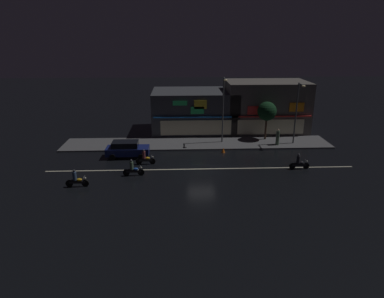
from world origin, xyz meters
name	(u,v)px	position (x,y,z in m)	size (l,w,h in m)	color
ground_plane	(201,169)	(0.00, 0.00, 0.00)	(140.00, 140.00, 0.00)	black
lane_divider_stripe	(201,169)	(0.00, 0.00, 0.01)	(28.61, 0.16, 0.01)	beige
sidewalk_far	(197,143)	(0.00, 7.59, 0.07)	(30.12, 4.54, 0.14)	#4C4C4F
storefront_left_block	(195,111)	(0.00, 13.46, 2.57)	(10.60, 7.38, 5.14)	#383A3F
storefront_center_block	(266,106)	(9.04, 12.91, 3.17)	(10.09, 6.27, 6.34)	#56514C
streetlamp_west	(223,105)	(2.90, 7.63, 4.46)	(0.44, 1.64, 7.36)	#47494C
streetlamp_mid	(297,108)	(10.93, 6.80, 4.18)	(0.44, 1.64, 6.82)	#47494C
pedestrian_on_sidewalk	(278,138)	(8.94, 6.48, 0.98)	(0.39, 0.39, 1.82)	#4C664C
street_tree	(267,111)	(8.12, 8.70, 3.46)	(2.20, 2.20, 4.45)	#473323
parked_car_near_kerb	(127,149)	(-7.33, 3.53, 0.87)	(4.30, 1.98, 1.67)	navy
motorcycle_lead	(133,169)	(-6.16, -1.27, 0.63)	(1.90, 0.60, 1.52)	black
motorcycle_following	(76,180)	(-10.51, -3.40, 0.63)	(1.90, 0.60, 1.52)	black
motorcycle_opposite_lane	(145,158)	(-5.34, 1.45, 0.63)	(1.90, 0.60, 1.52)	black
motorcycle_trailing_far	(299,163)	(9.02, -0.36, 0.63)	(1.90, 0.60, 1.52)	black
traffic_cone	(223,150)	(2.62, 4.50, 0.28)	(0.36, 0.36, 0.55)	orange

